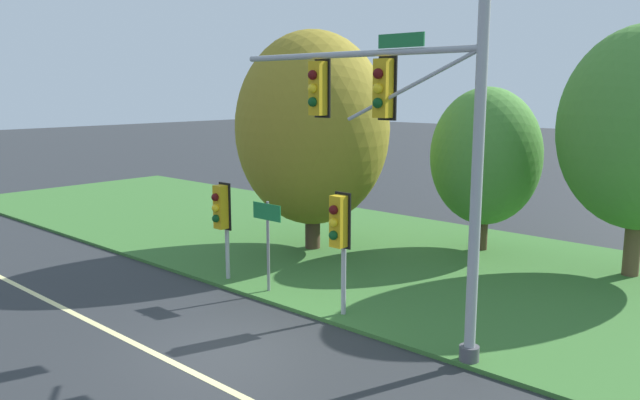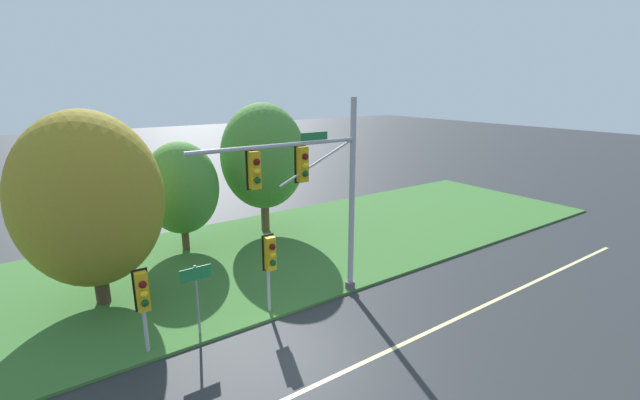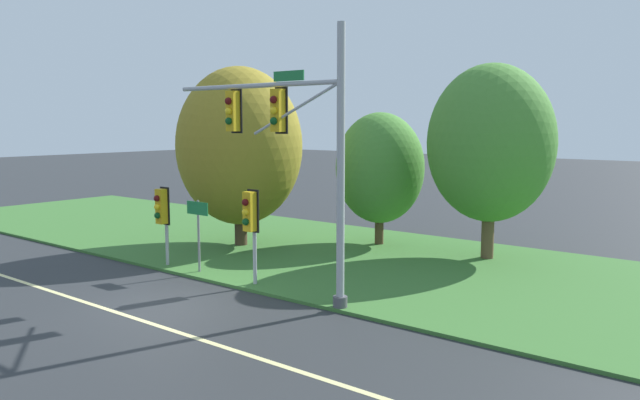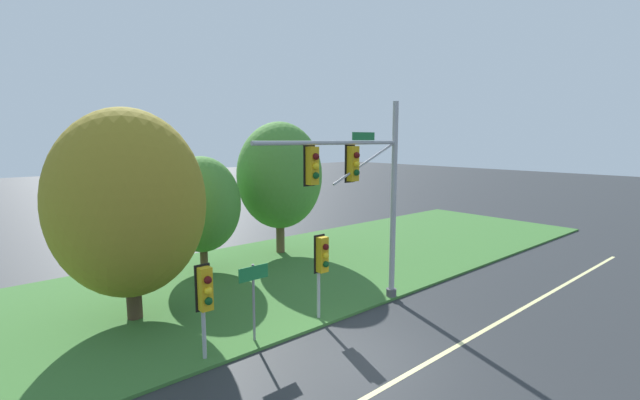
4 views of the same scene
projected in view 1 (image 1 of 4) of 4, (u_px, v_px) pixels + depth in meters
The scene contains 9 objects.
ground_plane at pixel (232, 350), 13.20m from camera, with size 160.00×160.00×0.00m, color #282B2D.
lane_stripe at pixel (185, 368), 12.33m from camera, with size 36.00×0.16×0.01m, color beige.
grass_verge at pixel (439, 267), 19.21m from camera, with size 48.00×11.50×0.10m, color #386B2D.
traffic_signal_mast at pixel (405, 127), 12.78m from camera, with size 6.54×0.49×7.63m.
pedestrian_signal_near_kerb at pixel (222, 212), 17.43m from camera, with size 0.46×0.55×2.78m.
pedestrian_signal_further_along at pixel (339, 228), 14.56m from camera, with size 0.46×0.55×2.99m.
route_sign_post at pixel (268, 231), 16.51m from camera, with size 1.03×0.08×2.44m.
tree_nearest_road at pixel (312, 129), 20.65m from camera, with size 5.12×5.12×7.27m.
tree_left_of_mast at pixel (486, 157), 20.60m from camera, with size 3.64×3.64×5.44m.
Camera 1 is at (9.74, -7.97, 5.44)m, focal length 35.00 mm.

